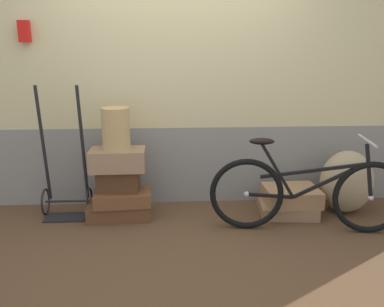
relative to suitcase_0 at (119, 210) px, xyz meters
name	(u,v)px	position (x,y,z in m)	size (l,w,h in m)	color
ground	(179,235)	(0.57, -0.37, -0.11)	(8.71, 5.20, 0.06)	#513823
station_building	(176,65)	(0.58, 0.47, 1.38)	(6.71, 0.74, 2.89)	gray
suitcase_0	(119,210)	(0.00, 0.00, 0.00)	(0.61, 0.36, 0.15)	brown
suitcase_1	(123,198)	(0.04, -0.03, 0.14)	(0.54, 0.33, 0.13)	brown
suitcase_2	(119,179)	(0.00, 0.02, 0.31)	(0.39, 0.26, 0.21)	#4C2D19
suitcase_3	(118,160)	(0.01, -0.01, 0.52)	(0.52, 0.31, 0.20)	#937051
suitcase_4	(287,207)	(1.67, 0.02, -0.02)	(0.55, 0.49, 0.12)	#937051
suitcase_5	(291,196)	(1.70, -0.03, 0.12)	(0.52, 0.43, 0.16)	#9E754C
wicker_basket	(116,129)	(0.00, -0.01, 0.82)	(0.26, 0.26, 0.39)	tan
luggage_trolley	(66,186)	(-0.53, 0.09, 0.23)	(0.46, 0.35, 1.29)	black
burlap_sack	(346,182)	(2.27, 0.02, 0.24)	(0.53, 0.45, 0.64)	#9E8966
bicycle	(307,194)	(1.73, -0.40, 0.28)	(1.76, 0.46, 0.86)	black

